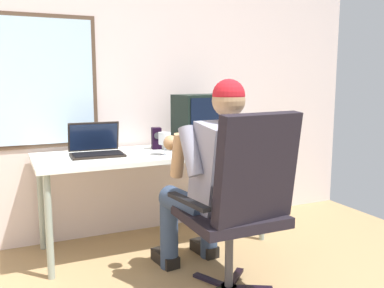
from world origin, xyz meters
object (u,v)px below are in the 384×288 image
object	(u,v)px
person_seated	(215,177)
desk_speaker	(156,138)
crt_monitor	(204,117)
desk	(154,160)
wine_glass	(165,139)
laptop	(96,146)
office_chair	(243,196)

from	to	relation	value
person_seated	desk_speaker	distance (m)	0.82
person_seated	crt_monitor	world-z (taller)	person_seated
desk	wine_glass	world-z (taller)	wine_glass
crt_monitor	desk_speaker	distance (m)	0.40
desk	laptop	bearing A→B (deg)	172.12
crt_monitor	laptop	bearing A→B (deg)	178.28
desk	desk_speaker	bearing A→B (deg)	62.81
desk_speaker	laptop	bearing A→B (deg)	-173.27
wine_glass	person_seated	bearing A→B (deg)	-77.16
person_seated	office_chair	bearing A→B (deg)	-83.33
office_chair	person_seated	bearing A→B (deg)	96.67
crt_monitor	laptop	size ratio (longest dim) A/B	1.28
crt_monitor	desk_speaker	xyz separation A→B (m)	(-0.36, 0.08, -0.16)
desk	crt_monitor	world-z (taller)	crt_monitor
desk_speaker	desk	bearing A→B (deg)	-117.19
office_chair	crt_monitor	distance (m)	1.08
office_chair	desk_speaker	distance (m)	1.10
office_chair	crt_monitor	size ratio (longest dim) A/B	2.26
desk	desk_speaker	size ratio (longest dim) A/B	10.34
wine_glass	desk_speaker	world-z (taller)	desk_speaker
desk	person_seated	world-z (taller)	person_seated
laptop	crt_monitor	bearing A→B (deg)	-1.72
office_chair	person_seated	distance (m)	0.28
crt_monitor	person_seated	bearing A→B (deg)	-110.89
desk	office_chair	world-z (taller)	office_chair
wine_glass	desk_speaker	bearing A→B (deg)	82.75
wine_glass	desk	bearing A→B (deg)	98.96
desk	office_chair	bearing A→B (deg)	-79.51
office_chair	desk	bearing A→B (deg)	100.49
office_chair	person_seated	world-z (taller)	person_seated
desk	office_chair	size ratio (longest dim) A/B	1.58
person_seated	crt_monitor	distance (m)	0.83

